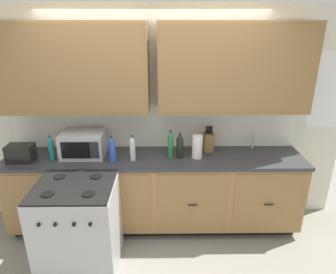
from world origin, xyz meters
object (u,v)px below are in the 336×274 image
Objects in this scene: bottle_dark at (180,146)px; bottle_green at (170,145)px; toaster at (21,153)px; paper_towel_roll at (197,147)px; microwave at (83,144)px; bottle_blue at (112,149)px; stove_range at (79,226)px; knife_block at (208,142)px; bottle_clear at (132,148)px; bottle_teal at (51,148)px.

bottle_green is (-0.10, -0.00, 0.02)m from bottle_dark.
toaster is 1.94m from paper_towel_roll.
bottle_dark is (1.74, 0.08, 0.04)m from toaster.
microwave is at bearing 175.96° from bottle_green.
bottle_dark is at bearing 177.81° from paper_towel_roll.
toaster is 1.01m from bottle_blue.
stove_range is 3.23× the size of bottle_blue.
knife_block reaches higher than stove_range.
bottle_clear is (-0.72, -0.06, 0.01)m from paper_towel_roll.
paper_towel_roll is at bearing -128.65° from knife_block.
knife_block reaches higher than microwave.
bottle_clear is 0.22m from bottle_blue.
bottle_dark reaches higher than stove_range.
bottle_blue is at bearing -172.51° from bottle_dark.
bottle_blue is (0.35, -0.17, 0.00)m from microwave.
microwave is 0.59m from bottle_clear.
bottle_teal reaches higher than microwave.
microwave reaches higher than paper_towel_roll.
microwave is at bearing 95.32° from stove_range.
bottle_green is (-0.30, 0.01, 0.03)m from paper_towel_roll.
toaster is (-0.71, 0.53, 0.56)m from stove_range.
bottle_green is (-0.45, -0.18, 0.04)m from knife_block.
bottle_dark is 0.74m from bottle_blue.
bottle_teal reaches higher than paper_towel_roll.
bottle_teal is at bearing -159.54° from microwave.
paper_towel_roll is 0.30m from bottle_green.
bottle_clear is (-0.87, -0.25, 0.03)m from knife_block.
bottle_clear is at bearing -13.67° from microwave.
bottle_dark reaches higher than microwave.
bottle_clear is at bearing 7.29° from bottle_blue.
paper_towel_roll is at bearing -2.19° from bottle_dark.
bottle_clear is at bearing -172.43° from bottle_dark.
paper_towel_roll is (-0.15, -0.19, 0.01)m from knife_block.
stove_range is 3.06× the size of knife_block.
bottle_teal reaches higher than stove_range.
knife_block is 1.19× the size of paper_towel_roll.
bottle_clear is 0.89m from bottle_teal.
stove_range is 1.05m from toaster.
bottle_blue reaches higher than bottle_dark.
toaster is at bearing -177.95° from paper_towel_roll.
bottle_clear is 0.53m from bottle_dark.
bottle_dark is (-0.19, 0.01, 0.01)m from paper_towel_roll.
microwave is at bearing 176.58° from paper_towel_roll.
bottle_clear is 0.42m from bottle_green.
bottle_green reaches higher than bottle_clear.
bottle_clear reaches higher than stove_range.
bottle_clear is at bearing -1.21° from bottle_teal.
bottle_teal is (-0.38, 0.56, 0.61)m from stove_range.
knife_block is at bearing 4.52° from microwave.
microwave is 1.45m from knife_block.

